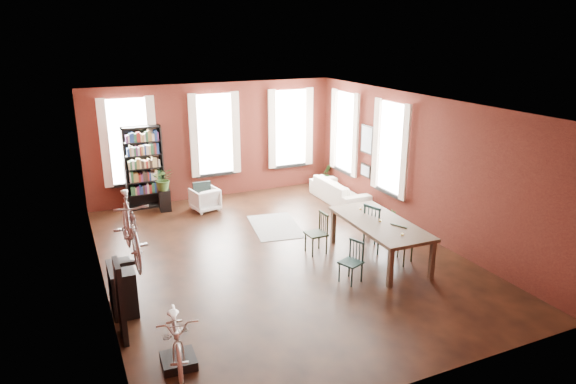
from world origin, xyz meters
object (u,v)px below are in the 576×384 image
dining_chair_d (377,227)px  dining_chair_a (351,262)px  dining_chair_c (402,243)px  bookshelf (144,168)px  cream_sofa (339,187)px  console_table (122,288)px  plant_stand (165,200)px  bicycle_floor (175,309)px  dining_chair_b (316,234)px  bike_trainer (179,361)px  white_armchair (205,198)px  dining_table (379,241)px

dining_chair_d → dining_chair_a: bearing=111.7°
dining_chair_c → bookshelf: bearing=12.2°
dining_chair_a → cream_sofa: size_ratio=0.39×
console_table → plant_stand: 5.00m
dining_chair_c → bicycle_floor: bicycle_floor is taller
dining_chair_a → bookshelf: bearing=-175.6°
dining_chair_b → plant_stand: size_ratio=1.55×
dining_chair_c → dining_chair_d: 0.75m
dining_chair_d → console_table: 5.35m
dining_chair_a → bike_trainer: dining_chair_a is taller
white_armchair → bicycle_floor: size_ratio=0.43×
dining_chair_c → bike_trainer: 5.17m
dining_chair_a → bicycle_floor: bearing=-92.0°
cream_sofa → console_table: (-6.23, -3.50, -0.01)m
dining_chair_d → dining_table: bearing=133.2°
dining_table → plant_stand: bearing=127.2°
bike_trainer → plant_stand: (1.18, 6.62, 0.22)m
bike_trainer → plant_stand: 6.73m
dining_chair_c → cream_sofa: dining_chair_c is taller
dining_chair_c → plant_stand: bearing=12.0°
dining_chair_c → plant_stand: (-3.77, 5.13, -0.14)m
dining_chair_d → console_table: size_ratio=1.30×
dining_chair_a → bookshelf: 6.58m
dining_chair_b → bike_trainer: (-3.56, -2.62, -0.37)m
plant_stand → bicycle_floor: bicycle_floor is taller
dining_chair_d → white_armchair: bearing=16.4°
dining_chair_a → bike_trainer: size_ratio=1.69×
dining_chair_a → bicycle_floor: 3.78m
dining_chair_d → cream_sofa: 3.30m
cream_sofa → bike_trainer: size_ratio=4.38×
dining_chair_a → white_armchair: dining_chair_a is taller
dining_chair_d → plant_stand: 5.73m
dining_chair_a → plant_stand: size_ratio=1.40×
dining_chair_b → bike_trainer: dining_chair_b is taller
dining_chair_c → bookshelf: (-4.16, 5.61, 0.67)m
bookshelf → bicycle_floor: size_ratio=1.41×
console_table → bicycle_floor: bicycle_floor is taller
bike_trainer → bicycle_floor: bearing=-77.6°
bookshelf → dining_chair_b: bearing=-58.3°
dining_chair_b → dining_chair_d: size_ratio=0.85×
dining_chair_b → cream_sofa: dining_chair_b is taller
dining_table → white_armchair: dining_table is taller
dining_chair_c → cream_sofa: size_ratio=0.41×
bookshelf → bike_trainer: size_ratio=4.63×
bookshelf → cream_sofa: size_ratio=1.06×
cream_sofa → bicycle_floor: bicycle_floor is taller
bookshelf → console_table: 5.40m
dining_chair_b → bike_trainer: size_ratio=1.86×
dining_table → dining_chair_b: 1.32m
dining_table → dining_chair_d: size_ratio=2.35×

